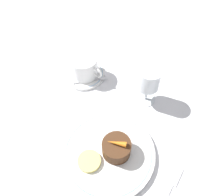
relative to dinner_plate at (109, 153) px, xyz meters
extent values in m
plane|color=white|center=(-0.02, 0.03, -0.01)|extent=(3.00, 3.00, 0.00)
cylinder|color=white|center=(0.00, 0.00, 0.00)|extent=(0.23, 0.23, 0.01)
torus|color=#8CB2D1|center=(0.00, 0.00, 0.00)|extent=(0.22, 0.22, 0.00)
cylinder|color=white|center=(-0.22, 0.18, 0.00)|extent=(0.13, 0.13, 0.01)
torus|color=#8CB2D1|center=(-0.22, 0.18, 0.00)|extent=(0.12, 0.12, 0.00)
cylinder|color=white|center=(-0.22, 0.18, 0.04)|extent=(0.09, 0.09, 0.07)
cylinder|color=brown|center=(-0.22, 0.18, 0.04)|extent=(0.08, 0.08, 0.05)
torus|color=white|center=(-0.17, 0.18, 0.04)|extent=(0.04, 0.01, 0.04)
cube|color=silver|center=(-0.20, 0.15, 0.00)|extent=(0.06, 0.07, 0.00)
ellipsoid|color=silver|center=(-0.16, 0.19, 0.00)|extent=(0.03, 0.03, 0.00)
cylinder|color=silver|center=(-0.01, 0.21, -0.01)|extent=(0.06, 0.06, 0.01)
cylinder|color=silver|center=(-0.01, 0.21, 0.02)|extent=(0.01, 0.01, 0.06)
cylinder|color=silver|center=(-0.01, 0.21, 0.08)|extent=(0.06, 0.06, 0.06)
cylinder|color=#5B0F1E|center=(-0.01, 0.21, 0.07)|extent=(0.06, 0.06, 0.03)
cube|color=silver|center=(0.16, 0.05, -0.01)|extent=(0.02, 0.05, 0.01)
cylinder|color=#4C2D19|center=(0.02, 0.01, 0.03)|extent=(0.07, 0.07, 0.04)
cone|color=orange|center=(0.02, 0.01, 0.06)|extent=(0.05, 0.03, 0.01)
cylinder|color=#EFE075|center=(-0.02, -0.05, 0.01)|extent=(0.06, 0.06, 0.01)
camera|label=1|loc=(0.13, -0.17, 0.53)|focal=35.00mm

